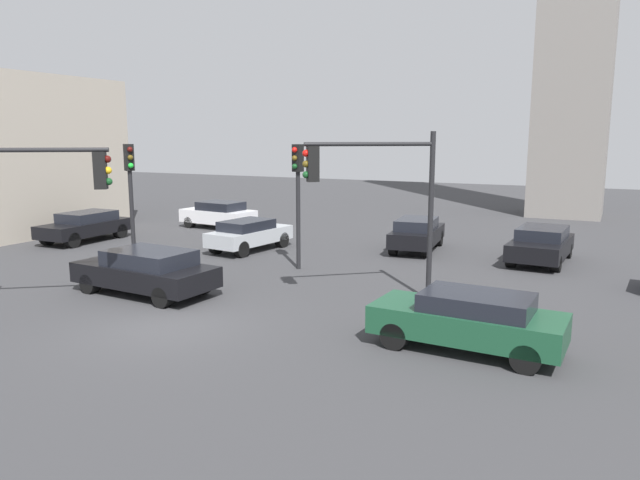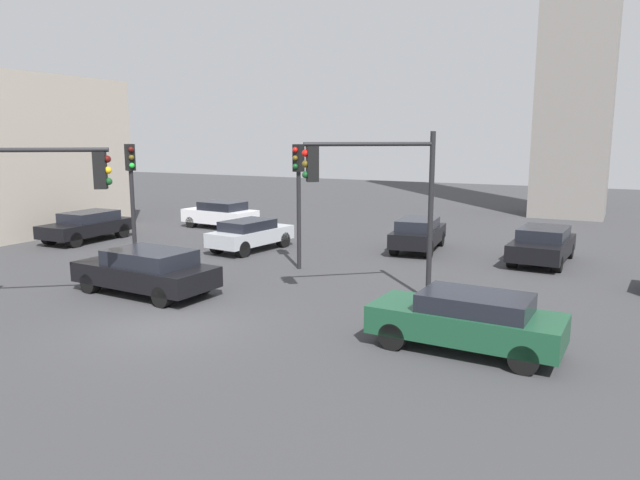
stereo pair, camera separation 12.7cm
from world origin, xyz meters
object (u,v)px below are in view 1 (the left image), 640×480
(car_4, at_px, (541,244))
(car_7, at_px, (469,319))
(traffic_light_3, at_px, (26,191))
(traffic_light_2, at_px, (298,182))
(car_0, at_px, (85,226))
(car_5, at_px, (417,233))
(car_6, at_px, (146,271))
(traffic_light_0, at_px, (373,184))
(car_3, at_px, (219,214))
(traffic_light_1, at_px, (130,181))
(car_8, at_px, (249,234))

(car_4, xyz_separation_m, car_7, (-0.29, -11.23, 0.02))
(traffic_light_3, bearing_deg, traffic_light_2, 31.85)
(car_0, height_order, car_5, car_5)
(car_6, bearing_deg, traffic_light_0, -158.40)
(car_3, bearing_deg, car_4, -179.92)
(traffic_light_0, relative_size, car_3, 1.21)
(car_7, bearing_deg, traffic_light_2, -34.65)
(traffic_light_2, bearing_deg, traffic_light_3, -13.53)
(traffic_light_1, height_order, traffic_light_3, traffic_light_3)
(traffic_light_0, height_order, traffic_light_2, traffic_light_0)
(traffic_light_1, relative_size, car_8, 1.10)
(traffic_light_1, bearing_deg, car_5, 71.73)
(traffic_light_0, height_order, car_6, traffic_light_0)
(traffic_light_0, distance_m, car_5, 9.21)
(traffic_light_2, bearing_deg, car_8, -113.37)
(traffic_light_2, bearing_deg, car_3, -120.60)
(car_5, relative_size, car_7, 0.99)
(car_0, xyz_separation_m, car_4, (20.03, 4.79, -0.02))
(car_6, bearing_deg, car_4, -131.16)
(traffic_light_0, distance_m, traffic_light_3, 9.45)
(car_5, bearing_deg, traffic_light_2, 146.16)
(traffic_light_0, bearing_deg, car_3, -77.37)
(car_7, distance_m, car_8, 13.95)
(traffic_light_3, height_order, car_4, traffic_light_3)
(traffic_light_0, bearing_deg, car_7, 102.75)
(traffic_light_2, bearing_deg, traffic_light_1, -61.20)
(traffic_light_2, relative_size, traffic_light_3, 0.94)
(traffic_light_0, bearing_deg, car_5, -120.90)
(car_0, bearing_deg, car_7, 70.18)
(car_3, xyz_separation_m, car_8, (5.13, -4.71, -0.03))
(traffic_light_3, distance_m, car_6, 4.43)
(traffic_light_1, xyz_separation_m, car_0, (-6.01, 2.98, -2.52))
(traffic_light_2, distance_m, traffic_light_3, 9.36)
(traffic_light_1, xyz_separation_m, traffic_light_2, (5.99, 2.33, -0.00))
(traffic_light_1, relative_size, car_4, 1.06)
(traffic_light_2, distance_m, car_5, 6.74)
(traffic_light_0, relative_size, traffic_light_2, 1.09)
(traffic_light_0, bearing_deg, traffic_light_3, -3.37)
(traffic_light_0, xyz_separation_m, car_0, (-16.24, 3.76, -2.84))
(car_3, height_order, car_4, car_3)
(car_4, bearing_deg, car_7, 1.43)
(car_0, height_order, car_7, car_0)
(car_3, relative_size, car_5, 0.96)
(traffic_light_2, distance_m, car_3, 11.49)
(car_7, bearing_deg, car_5, -64.65)
(traffic_light_0, xyz_separation_m, car_3, (-13.06, 10.03, -2.83))
(traffic_light_1, distance_m, car_6, 5.25)
(traffic_light_2, distance_m, car_0, 12.28)
(traffic_light_0, xyz_separation_m, traffic_light_3, (-7.60, -5.62, -0.09))
(car_0, distance_m, car_4, 20.60)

